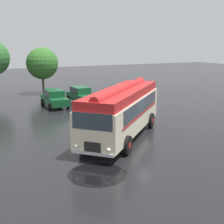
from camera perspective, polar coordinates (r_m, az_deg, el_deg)
ground_plane at (r=20.68m, az=2.92°, el=-4.76°), size 120.00×120.00×0.00m
vintage_bus at (r=20.40m, az=1.88°, el=0.52°), size 8.98×8.74×3.49m
car_near_left at (r=30.80m, az=-10.48°, el=2.48°), size 1.97×4.20×1.66m
car_mid_left at (r=32.45m, az=-5.72°, el=3.14°), size 2.11×4.27×1.66m
tree_centre at (r=38.65m, az=-12.53°, el=8.69°), size 3.79×3.79×5.59m
puddle_patch at (r=15.24m, az=-2.71°, el=-11.29°), size 2.86×2.86×0.01m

